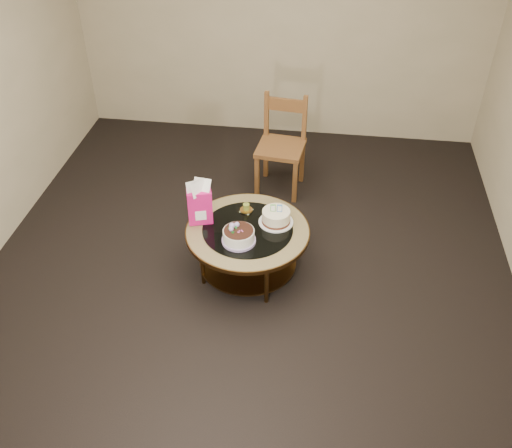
# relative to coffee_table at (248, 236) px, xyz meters

# --- Properties ---
(ground) EXTENTS (5.00, 5.00, 0.00)m
(ground) POSITION_rel_coffee_table_xyz_m (-0.00, 0.00, -0.38)
(ground) COLOR black
(ground) RESTS_ON ground
(room_walls) EXTENTS (4.52, 5.02, 2.61)m
(room_walls) POSITION_rel_coffee_table_xyz_m (-0.00, 0.00, 1.16)
(room_walls) COLOR tan
(room_walls) RESTS_ON ground
(coffee_table) EXTENTS (1.02, 1.02, 0.46)m
(coffee_table) POSITION_rel_coffee_table_xyz_m (0.00, 0.00, 0.00)
(coffee_table) COLOR brown
(coffee_table) RESTS_ON ground
(decorated_cake) EXTENTS (0.27, 0.27, 0.16)m
(decorated_cake) POSITION_rel_coffee_table_xyz_m (-0.05, -0.17, 0.13)
(decorated_cake) COLOR #A389C2
(decorated_cake) RESTS_ON coffee_table
(cream_cake) EXTENTS (0.29, 0.29, 0.18)m
(cream_cake) POSITION_rel_coffee_table_xyz_m (0.22, 0.11, 0.14)
(cream_cake) COLOR white
(cream_cake) RESTS_ON coffee_table
(gift_bag) EXTENTS (0.22, 0.18, 0.39)m
(gift_bag) POSITION_rel_coffee_table_xyz_m (-0.40, 0.05, 0.27)
(gift_bag) COLOR #DD1483
(gift_bag) RESTS_ON coffee_table
(pillar_candle) EXTENTS (0.12, 0.12, 0.08)m
(pillar_candle) POSITION_rel_coffee_table_xyz_m (-0.05, 0.24, 0.11)
(pillar_candle) COLOR #EDE061
(pillar_candle) RESTS_ON coffee_table
(dining_chair) EXTENTS (0.49, 0.49, 0.97)m
(dining_chair) POSITION_rel_coffee_table_xyz_m (0.14, 1.32, 0.11)
(dining_chair) COLOR brown
(dining_chair) RESTS_ON ground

